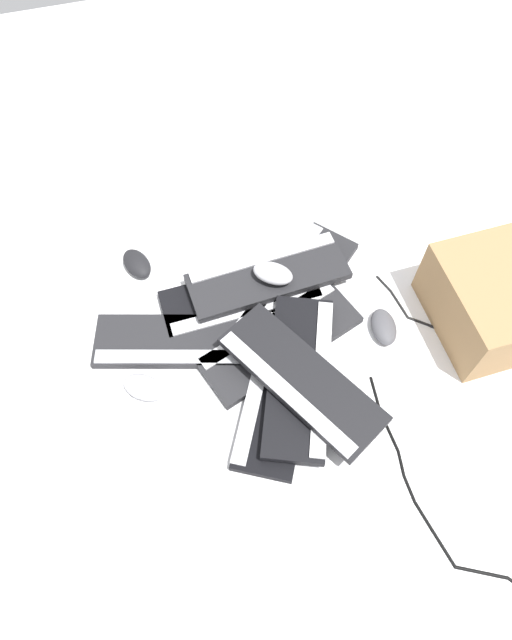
% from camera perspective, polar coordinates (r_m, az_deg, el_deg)
% --- Properties ---
extents(ground_plane, '(3.20, 3.20, 0.00)m').
position_cam_1_polar(ground_plane, '(1.55, 2.36, 0.14)').
color(ground_plane, white).
extents(keyboard_0, '(0.46, 0.26, 0.03)m').
position_cam_1_polar(keyboard_0, '(1.52, -7.78, -2.08)').
color(keyboard_0, '#232326').
rests_on(keyboard_0, ground).
extents(keyboard_1, '(0.34, 0.46, 0.03)m').
position_cam_1_polar(keyboard_1, '(1.44, 2.15, -7.01)').
color(keyboard_1, black).
rests_on(keyboard_1, ground).
extents(keyboard_2, '(0.46, 0.29, 0.03)m').
position_cam_1_polar(keyboard_2, '(1.50, 2.44, -2.06)').
color(keyboard_2, '#232326').
rests_on(keyboard_2, ground).
extents(keyboard_3, '(0.43, 0.40, 0.03)m').
position_cam_1_polar(keyboard_3, '(1.59, 4.03, 3.27)').
color(keyboard_3, '#232326').
rests_on(keyboard_3, ground).
extents(keyboard_4, '(0.44, 0.16, 0.03)m').
position_cam_1_polar(keyboard_4, '(1.57, -1.41, 2.35)').
color(keyboard_4, black).
rests_on(keyboard_4, ground).
extents(keyboard_5, '(0.45, 0.18, 0.03)m').
position_cam_1_polar(keyboard_5, '(1.57, 1.14, 4.47)').
color(keyboard_5, '#232326').
rests_on(keyboard_5, keyboard_4).
extents(keyboard_6, '(0.30, 0.46, 0.03)m').
position_cam_1_polar(keyboard_6, '(1.43, 4.42, -5.53)').
color(keyboard_6, black).
rests_on(keyboard_6, keyboard_1).
extents(keyboard_7, '(0.35, 0.46, 0.03)m').
position_cam_1_polar(keyboard_7, '(1.39, 4.51, -5.95)').
color(keyboard_7, black).
rests_on(keyboard_7, keyboard_6).
extents(mouse_0, '(0.13, 0.12, 0.04)m').
position_cam_1_polar(mouse_0, '(1.47, -11.13, -6.63)').
color(mouse_0, '#B7B7BC').
rests_on(mouse_0, ground).
extents(mouse_1, '(0.08, 0.12, 0.04)m').
position_cam_1_polar(mouse_1, '(1.55, 12.64, -0.67)').
color(mouse_1, '#4C4C51').
rests_on(mouse_1, ground).
extents(mouse_2, '(0.13, 0.12, 0.04)m').
position_cam_1_polar(mouse_2, '(1.53, 1.71, 4.69)').
color(mouse_2, '#B7B7BC').
rests_on(mouse_2, keyboard_5).
extents(mouse_3, '(0.13, 0.12, 0.04)m').
position_cam_1_polar(mouse_3, '(1.46, 2.07, -1.96)').
color(mouse_3, black).
rests_on(mouse_3, keyboard_2).
extents(mouse_4, '(0.10, 0.13, 0.04)m').
position_cam_1_polar(mouse_4, '(1.66, -11.82, 5.54)').
color(mouse_4, black).
rests_on(mouse_4, ground).
extents(mouse_5, '(0.09, 0.12, 0.04)m').
position_cam_1_polar(mouse_5, '(1.43, 10.50, -9.82)').
color(mouse_5, black).
rests_on(mouse_5, ground).
extents(cable_0, '(0.19, 0.36, 0.01)m').
position_cam_1_polar(cable_0, '(1.61, 17.12, -0.19)').
color(cable_0, black).
rests_on(cable_0, ground).
extents(cable_1, '(0.19, 0.74, 0.01)m').
position_cam_1_polar(cable_1, '(1.43, 19.28, -18.98)').
color(cable_1, black).
rests_on(cable_1, ground).
extents(cardboard_box, '(0.25, 0.32, 0.19)m').
position_cam_1_polar(cardboard_box, '(1.58, 22.26, 1.67)').
color(cardboard_box, '#9E774C').
rests_on(cardboard_box, ground).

